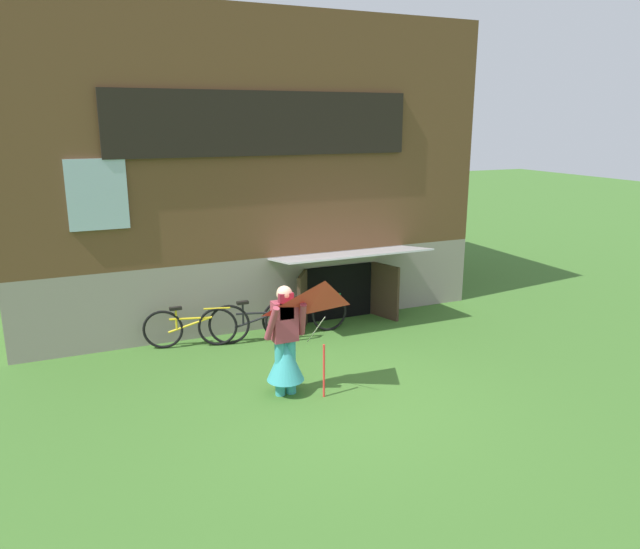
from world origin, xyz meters
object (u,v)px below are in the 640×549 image
(kite, at_px, (325,313))
(bicycle_green, at_px, (305,315))
(person, at_px, (285,350))
(bicycle_black, at_px, (257,322))
(bicycle_yellow, at_px, (190,327))

(kite, bearing_deg, bicycle_green, 72.92)
(kite, xyz_separation_m, bicycle_green, (0.83, 2.69, -0.95))
(person, bearing_deg, bicycle_black, 98.92)
(bicycle_yellow, bearing_deg, person, -55.52)
(bicycle_yellow, bearing_deg, kite, -52.89)
(person, relative_size, bicycle_yellow, 1.03)
(bicycle_black, distance_m, bicycle_yellow, 1.12)
(bicycle_green, bearing_deg, bicycle_black, -172.78)
(bicycle_yellow, bearing_deg, bicycle_black, 1.12)
(person, relative_size, bicycle_green, 0.98)
(bicycle_green, xyz_separation_m, bicycle_black, (-0.92, -0.08, 0.01))
(person, xyz_separation_m, bicycle_green, (1.18, 2.14, -0.30))
(bicycle_black, relative_size, bicycle_yellow, 1.05)
(person, height_order, bicycle_black, person)
(person, xyz_separation_m, kite, (0.35, -0.56, 0.64))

